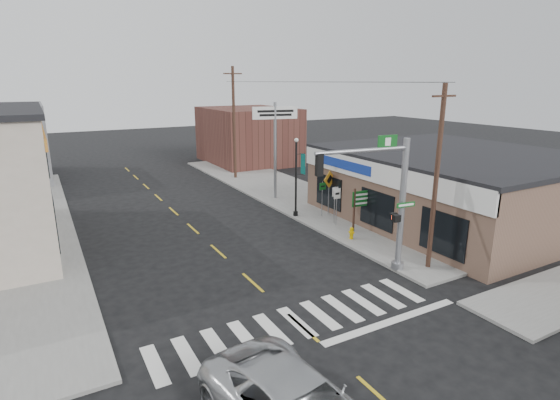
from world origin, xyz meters
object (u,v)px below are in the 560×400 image
traffic_signal_pole (391,193)px  utility_pole_far (234,122)px  bare_tree (401,167)px  guide_sign (363,202)px  utility_pole_near (436,177)px  dance_center_sign (275,127)px  fire_hydrant (352,233)px  lamp_post (297,171)px

traffic_signal_pole → utility_pole_far: (2.01, 21.19, 1.20)m
bare_tree → guide_sign: bearing=140.0°
guide_sign → utility_pole_far: size_ratio=0.26×
utility_pole_near → utility_pole_far: utility_pole_far is taller
dance_center_sign → bare_tree: (2.37, -9.78, -1.39)m
guide_sign → bare_tree: bare_tree is taller
utility_pole_far → utility_pole_near: bearing=-88.5°
fire_hydrant → bare_tree: size_ratio=0.14×
fire_hydrant → lamp_post: (-0.38, 5.01, 2.46)m
lamp_post → bare_tree: 6.29m
traffic_signal_pole → bare_tree: (4.16, 3.73, 0.10)m
guide_sign → bare_tree: size_ratio=0.52×
traffic_signal_pole → fire_hydrant: 5.30m
fire_hydrant → lamp_post: lamp_post is taller
guide_sign → utility_pole_near: utility_pole_near is taller
dance_center_sign → utility_pole_near: size_ratio=0.84×
guide_sign → utility_pole_far: 16.56m
fire_hydrant → lamp_post: 5.60m
traffic_signal_pole → utility_pole_far: 21.32m
traffic_signal_pole → utility_pole_near: 2.20m
traffic_signal_pole → fire_hydrant: (1.26, 4.02, -3.23)m
fire_hydrant → utility_pole_far: 17.75m
traffic_signal_pole → utility_pole_near: (2.06, -0.53, 0.55)m
lamp_post → dance_center_sign: 5.11m
utility_pole_near → utility_pole_far: bearing=87.3°
guide_sign → fire_hydrant: bearing=-140.2°
dance_center_sign → bare_tree: 10.16m
guide_sign → lamp_post: lamp_post is taller
fire_hydrant → utility_pole_far: (0.76, 17.17, 4.42)m
traffic_signal_pole → utility_pole_far: bearing=90.8°
guide_sign → dance_center_sign: bearing=103.2°
bare_tree → utility_pole_far: (-2.15, 17.46, 1.10)m
bare_tree → utility_pole_near: (-2.10, -4.27, 0.45)m
bare_tree → utility_pole_far: size_ratio=0.50×
traffic_signal_pole → dance_center_sign: 13.71m
lamp_post → fire_hydrant: bearing=-60.8°
traffic_signal_pole → lamp_post: traffic_signal_pole is taller
guide_sign → fire_hydrant: guide_sign is taller
dance_center_sign → lamp_post: bearing=-89.1°
bare_tree → utility_pole_near: 4.78m
dance_center_sign → traffic_signal_pole: bearing=-85.0°
traffic_signal_pole → utility_pole_near: size_ratio=0.75×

